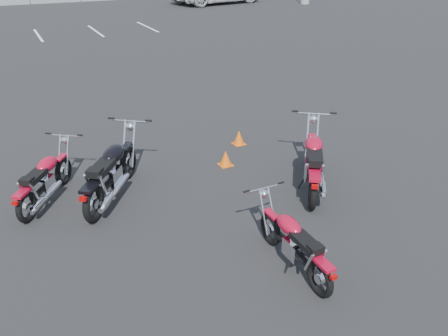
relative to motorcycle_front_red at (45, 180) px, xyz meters
name	(u,v)px	position (x,y,z in m)	size (l,w,h in m)	color
ground	(229,218)	(2.72, -2.01, -0.44)	(120.00, 120.00, 0.00)	black
motorcycle_front_red	(45,180)	(0.00, 0.00, 0.00)	(1.44, 1.81, 0.96)	black
motorcycle_second_black	(112,172)	(1.12, -0.41, 0.09)	(1.77, 2.14, 1.15)	black
motorcycle_third_red	(295,243)	(2.96, -3.58, -0.02)	(0.72, 1.86, 0.91)	black
motorcycle_rear_red	(313,162)	(4.66, -1.76, 0.09)	(1.76, 2.16, 1.16)	black
training_cone_near	(239,137)	(4.39, 0.70, -0.27)	(0.28, 0.28, 0.34)	#D7540B
training_cone_extra	(226,158)	(3.59, -0.15, -0.27)	(0.28, 0.28, 0.33)	#D7540B
parking_line_stripes	(7,38)	(0.22, 17.99, -0.44)	(15.12, 4.00, 0.01)	silver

